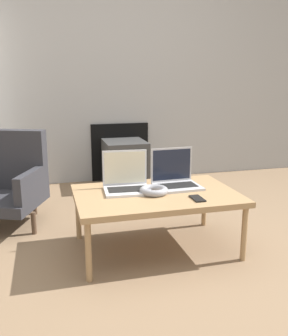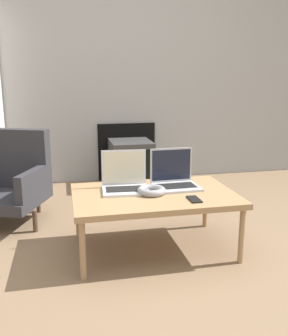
# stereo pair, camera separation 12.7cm
# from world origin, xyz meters

# --- Properties ---
(ground_plane) EXTENTS (14.00, 14.00, 0.00)m
(ground_plane) POSITION_xyz_m (0.00, 0.00, 0.00)
(ground_plane) COLOR #7A6047
(wall_back) EXTENTS (7.00, 0.08, 2.60)m
(wall_back) POSITION_xyz_m (0.00, 2.13, 1.29)
(wall_back) COLOR #999999
(wall_back) RESTS_ON ground_plane
(table) EXTENTS (1.03, 0.68, 0.39)m
(table) POSITION_xyz_m (0.00, 0.30, 0.36)
(table) COLOR #9E7A51
(table) RESTS_ON ground_plane
(laptop_left) EXTENTS (0.32, 0.27, 0.25)m
(laptop_left) POSITION_xyz_m (-0.17, 0.41, 0.44)
(laptop_left) COLOR silver
(laptop_left) RESTS_ON table
(laptop_right) EXTENTS (0.31, 0.25, 0.25)m
(laptop_right) POSITION_xyz_m (0.17, 0.41, 0.44)
(laptop_right) COLOR #B2B2B7
(laptop_right) RESTS_ON table
(headphones) EXTENTS (0.18, 0.18, 0.04)m
(headphones) POSITION_xyz_m (-0.02, 0.28, 0.41)
(headphones) COLOR gray
(headphones) RESTS_ON table
(phone) EXTENTS (0.06, 0.13, 0.01)m
(phone) POSITION_xyz_m (0.20, 0.11, 0.39)
(phone) COLOR black
(phone) RESTS_ON table
(tv) EXTENTS (0.42, 0.49, 0.48)m
(tv) POSITION_xyz_m (0.13, 1.84, 0.24)
(tv) COLOR #383838
(tv) RESTS_ON ground_plane
(armchair) EXTENTS (0.74, 0.71, 0.72)m
(armchair) POSITION_xyz_m (-0.99, 1.06, 0.35)
(armchair) COLOR #2D2D33
(armchair) RESTS_ON ground_plane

